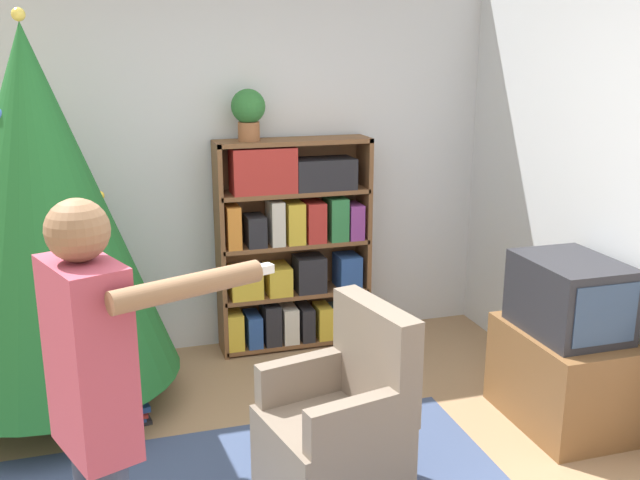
# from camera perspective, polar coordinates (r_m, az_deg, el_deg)

# --- Properties ---
(wall_back) EXTENTS (8.00, 0.10, 2.60)m
(wall_back) POSITION_cam_1_polar(r_m,az_deg,el_deg) (4.81, -11.01, 6.19)
(wall_back) COLOR silver
(wall_back) RESTS_ON ground_plane
(bookshelf) EXTENTS (1.04, 0.27, 1.45)m
(bookshelf) POSITION_cam_1_polar(r_m,az_deg,el_deg) (4.85, -2.17, -0.46)
(bookshelf) COLOR brown
(bookshelf) RESTS_ON ground_plane
(tv_stand) EXTENTS (0.51, 0.76, 0.54)m
(tv_stand) POSITION_cam_1_polar(r_m,az_deg,el_deg) (4.22, 18.77, -10.32)
(tv_stand) COLOR brown
(tv_stand) RESTS_ON ground_plane
(television) EXTENTS (0.45, 0.59, 0.40)m
(television) POSITION_cam_1_polar(r_m,az_deg,el_deg) (4.04, 19.36, -4.26)
(television) COLOR #28282D
(television) RESTS_ON tv_stand
(game_remote) EXTENTS (0.04, 0.12, 0.02)m
(game_remote) POSITION_cam_1_polar(r_m,az_deg,el_deg) (3.86, 19.19, -8.23)
(game_remote) COLOR white
(game_remote) RESTS_ON tv_stand
(christmas_tree) EXTENTS (1.40, 1.40, 2.22)m
(christmas_tree) POSITION_cam_1_polar(r_m,az_deg,el_deg) (4.13, -21.57, 2.30)
(christmas_tree) COLOR #4C3323
(christmas_tree) RESTS_ON ground_plane
(armchair) EXTENTS (0.67, 0.67, 0.92)m
(armchair) POSITION_cam_1_polar(r_m,az_deg,el_deg) (3.37, 1.55, -15.25)
(armchair) COLOR #7A6B5B
(armchair) RESTS_ON ground_plane
(standing_person) EXTENTS (0.72, 0.44, 1.62)m
(standing_person) POSITION_cam_1_polar(r_m,az_deg,el_deg) (2.36, -17.43, -12.61)
(standing_person) COLOR #38425B
(standing_person) RESTS_ON ground_plane
(potted_plant) EXTENTS (0.22, 0.22, 0.33)m
(potted_plant) POSITION_cam_1_polar(r_m,az_deg,el_deg) (4.63, -5.76, 10.24)
(potted_plant) COLOR #935B38
(potted_plant) RESTS_ON bookshelf
(book_pile_near_tree) EXTENTS (0.23, 0.15, 0.11)m
(book_pile_near_tree) POSITION_cam_1_polar(r_m,az_deg,el_deg) (4.20, -14.86, -13.45)
(book_pile_near_tree) COLOR #232328
(book_pile_near_tree) RESTS_ON ground_plane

